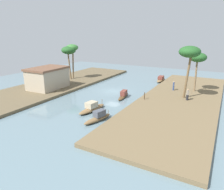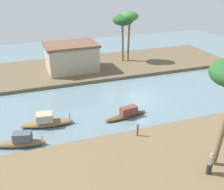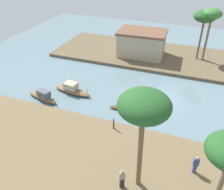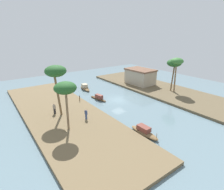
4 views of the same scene
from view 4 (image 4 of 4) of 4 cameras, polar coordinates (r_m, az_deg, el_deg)
The scene contains 15 objects.
river_water at distance 36.33m, azimuth 2.10°, elevation -1.53°, with size 61.22×61.22×0.00m, color slate.
riverbank_left at distance 30.95m, azimuth -15.49°, elevation -5.69°, with size 37.61×11.33×0.42m, color brown.
riverbank_right at distance 44.15m, azimuth 14.28°, elevation 1.98°, with size 37.61×11.33×0.42m, color brown.
sampan_upstream_small at distance 36.35m, azimuth -4.32°, elevation -0.88°, with size 4.62×1.54×1.10m.
sampan_near_left_bank at distance 24.77m, azimuth 10.16°, elevation -11.34°, with size 4.63×1.35×1.17m.
sampan_downstream_large at distance 43.19m, azimuth -8.61°, elevation 2.33°, with size 5.02×1.85×1.31m.
sampan_with_red_awning at distance 44.24m, azimuth -12.93°, elevation 2.47°, with size 4.38×1.84×1.28m.
person_on_near_bank at distance 30.52m, azimuth -17.79°, elevation -4.28°, with size 0.48×0.48×1.75m.
person_by_mooring at distance 27.54m, azimuth -8.23°, elevation -6.13°, with size 0.45×0.34×1.61m.
mooring_post at distance 34.95m, azimuth -10.24°, elevation -1.00°, with size 0.14×0.14×1.09m, color #4C3823.
palm_tree_left_near at distance 27.90m, azimuth -17.45°, elevation 6.96°, with size 3.16×3.16×7.98m.
palm_tree_left_far at distance 23.49m, azimuth -14.60°, elevation 1.95°, with size 2.89×2.89×6.65m.
palm_tree_right_tall at distance 40.73m, azimuth 19.91°, elevation 9.75°, with size 2.62×2.62×7.45m.
palm_tree_right_short at distance 41.52m, azimuth 19.13°, elevation 9.45°, with size 3.08×3.08×7.08m.
riverside_building at distance 46.21m, azimuth 8.92°, elevation 5.86°, with size 7.29×5.20×3.80m.
Camera 4 is at (26.66, -21.00, 12.95)m, focal length 28.82 mm.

